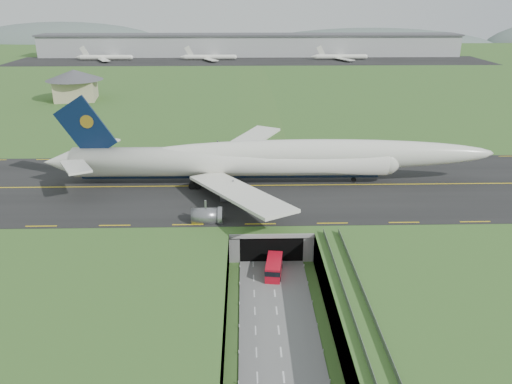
{
  "coord_description": "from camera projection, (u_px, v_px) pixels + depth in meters",
  "views": [
    {
      "loc": [
        -4.93,
        -75.3,
        47.32
      ],
      "look_at": [
        -2.64,
        20.0,
        9.66
      ],
      "focal_mm": 35.0,
      "sensor_mm": 36.0,
      "label": 1
    }
  ],
  "objects": [
    {
      "name": "jumbo_jet",
      "position": [
        263.0,
        160.0,
        115.5
      ],
      "size": [
        104.44,
        65.44,
        21.64
      ],
      "rotation": [
        0.0,
        0.0,
        -0.01
      ],
      "color": "white",
      "rests_on": "ground"
    },
    {
      "name": "ground",
      "position": [
        274.0,
        285.0,
        87.51
      ],
      "size": [
        900.0,
        900.0,
        0.0
      ],
      "primitive_type": "plane",
      "color": "#346327",
      "rests_on": "ground"
    },
    {
      "name": "distant_hills",
      "position": [
        314.0,
        51.0,
        490.23
      ],
      "size": [
        700.0,
        91.0,
        60.0
      ],
      "color": "slate",
      "rests_on": "ground"
    },
    {
      "name": "tunnel_portal",
      "position": [
        269.0,
        227.0,
        101.82
      ],
      "size": [
        17.0,
        22.3,
        6.0
      ],
      "color": "gray",
      "rests_on": "ground"
    },
    {
      "name": "guideway",
      "position": [
        363.0,
        326.0,
        68.03
      ],
      "size": [
        3.0,
        53.0,
        7.05
      ],
      "color": "#A8A8A3",
      "rests_on": "ground"
    },
    {
      "name": "cargo_terminal",
      "position": [
        250.0,
        45.0,
        360.77
      ],
      "size": [
        320.0,
        67.0,
        15.6
      ],
      "color": "#B2B2B2",
      "rests_on": "ground"
    },
    {
      "name": "taxiway",
      "position": [
        266.0,
        186.0,
        115.95
      ],
      "size": [
        800.0,
        44.0,
        0.18
      ],
      "primitive_type": "cube",
      "color": "black",
      "rests_on": "airfield_deck"
    },
    {
      "name": "airfield_deck",
      "position": [
        274.0,
        270.0,
        86.41
      ],
      "size": [
        800.0,
        800.0,
        6.0
      ],
      "primitive_type": "cube",
      "color": "gray",
      "rests_on": "ground"
    },
    {
      "name": "trench_road",
      "position": [
        276.0,
        309.0,
        80.5
      ],
      "size": [
        12.0,
        75.0,
        0.2
      ],
      "primitive_type": "cube",
      "color": "slate",
      "rests_on": "ground"
    },
    {
      "name": "service_building",
      "position": [
        75.0,
        82.0,
        208.51
      ],
      "size": [
        26.51,
        26.51,
        12.69
      ],
      "rotation": [
        0.0,
        0.0,
        0.15
      ],
      "color": "tan",
      "rests_on": "ground"
    },
    {
      "name": "shuttle_tram",
      "position": [
        274.0,
        267.0,
        90.02
      ],
      "size": [
        3.64,
        7.48,
        2.94
      ],
      "rotation": [
        0.0,
        0.0,
        -0.14
      ],
      "color": "red",
      "rests_on": "ground"
    }
  ]
}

